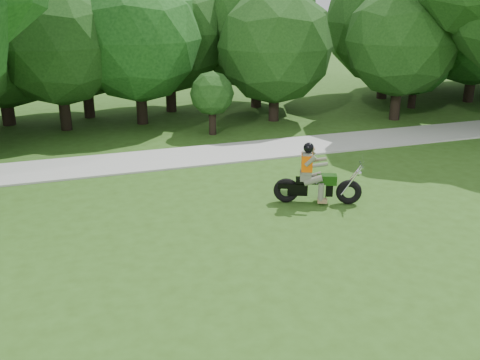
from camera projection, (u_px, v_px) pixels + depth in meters
ground at (390, 250)px, 11.65m from camera, size 100.00×100.00×0.00m
walkway at (262, 150)px, 18.78m from camera, size 60.00×2.20×0.06m
tree_line at (239, 31)px, 23.77m from camera, size 41.02×11.94×7.15m
chopper_motorcycle at (314, 181)px, 14.00m from camera, size 2.25×1.25×1.66m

